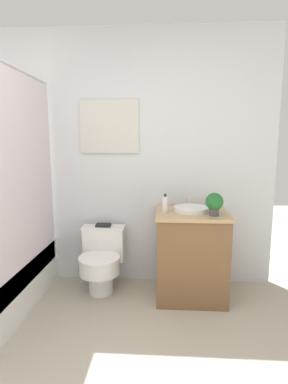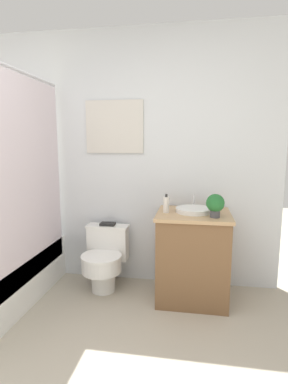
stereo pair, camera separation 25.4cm
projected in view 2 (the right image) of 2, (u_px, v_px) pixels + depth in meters
The scene contains 7 objects.
wall_back at pixel (113, 159), 3.03m from camera, with size 3.31×0.07×2.50m.
toilet at pixel (104, 258), 2.91m from camera, with size 0.42×0.50×0.60m.
vanity at pixel (192, 256), 2.71m from camera, with size 0.65×0.58×0.80m.
sink at pixel (194, 210), 2.67m from camera, with size 0.32×0.36×0.13m.
soap_bottle at pixel (166, 205), 2.64m from camera, with size 0.05×0.05×0.17m.
potted_plant at pixel (215, 204), 2.47m from camera, with size 0.15×0.15×0.20m.
book_on_tank at pixel (108, 224), 2.99m from camera, with size 0.15×0.10×0.02m.
Camera 2 is at (0.81, -0.92, 1.41)m, focal length 28.00 mm.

